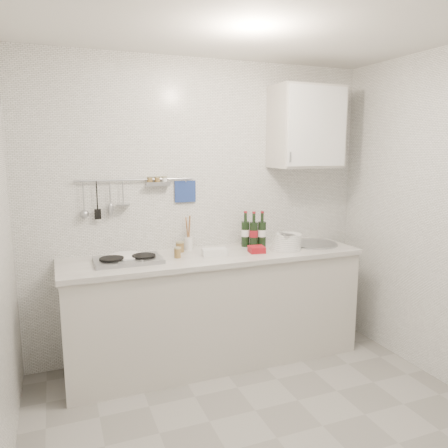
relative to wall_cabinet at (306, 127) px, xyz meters
The scene contains 16 objects.
floor 2.47m from the wall_cabinet, 126.42° to the right, with size 3.00×3.00×0.00m, color gray.
ceiling 1.61m from the wall_cabinet, 126.42° to the right, with size 3.00×3.00×0.00m, color silver.
back_wall 1.15m from the wall_cabinet, 168.67° to the left, with size 3.00×0.02×2.50m, color silver.
counter 1.76m from the wall_cabinet, behind, with size 2.44×0.64×0.96m.
wall_rail 1.59m from the wall_cabinet, behind, with size 0.98×0.09×0.34m.
wall_cabinet is the anchor object (origin of this frame).
plate_stack_hob 1.90m from the wall_cabinet, behind, with size 0.29×0.28×0.04m.
plate_stack_sink 1.02m from the wall_cabinet, 147.73° to the right, with size 0.29×0.28×0.13m.
wine_bottles 1.00m from the wall_cabinet, behind, with size 0.20×0.13×0.31m.
butter_dish 1.37m from the wall_cabinet, 169.33° to the right, with size 0.20×0.10×0.06m, color white.
strawberry_punnet 1.17m from the wall_cabinet, 160.72° to the right, with size 0.12×0.12×0.05m, color #AF1323.
utensil_crock 1.43m from the wall_cabinet, behind, with size 0.07×0.07×0.30m.
jar_a 1.51m from the wall_cabinet, behind, with size 0.07×0.07×0.09m.
jar_b 1.09m from the wall_cabinet, behind, with size 0.06×0.06×0.07m.
jar_c 1.10m from the wall_cabinet, behind, with size 0.06×0.06×0.06m.
jar_d 1.57m from the wall_cabinet, behind, with size 0.06×0.06×0.08m.
Camera 1 is at (-1.19, -2.14, 1.77)m, focal length 35.00 mm.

